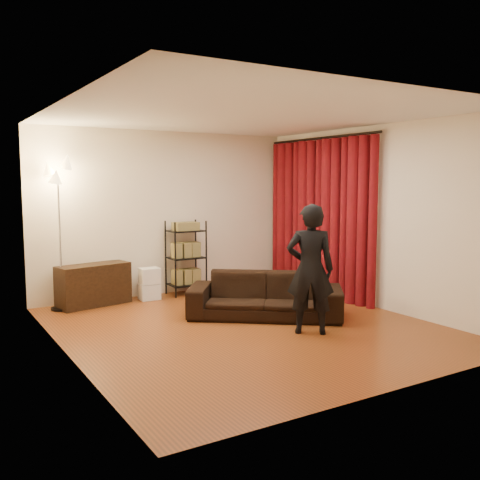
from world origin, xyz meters
TOP-DOWN VIEW (x-y plane):
  - floor at (0.00, 0.00)m, footprint 5.00×5.00m
  - ceiling at (0.00, 0.00)m, footprint 5.00×5.00m
  - wall_back at (0.00, 2.50)m, footprint 5.00×0.00m
  - wall_front at (0.00, -2.50)m, footprint 5.00×0.00m
  - wall_left at (-2.25, 0.00)m, footprint 0.00×5.00m
  - wall_right at (2.25, 0.00)m, footprint 0.00×5.00m
  - curtain_rod at (2.15, 1.12)m, footprint 0.04×2.65m
  - curtain at (2.13, 1.12)m, footprint 0.22×2.65m
  - sofa at (0.50, 0.29)m, footprint 2.16×1.92m
  - person at (0.53, -0.65)m, footprint 0.70×0.66m
  - media_cabinet at (-1.33, 2.23)m, footprint 1.14×0.63m
  - storage_boxes at (-0.46, 2.16)m, footprint 0.32×0.26m
  - wire_shelf at (0.22, 2.24)m, footprint 0.56×0.40m
  - floor_lamp at (-1.81, 2.20)m, footprint 0.40×0.40m

SIDE VIEW (x-z plane):
  - floor at x=0.00m, z-range 0.00..0.00m
  - storage_boxes at x=-0.46m, z-range 0.00..0.51m
  - sofa at x=0.50m, z-range 0.00..0.61m
  - media_cabinet at x=-1.33m, z-range 0.00..0.63m
  - wire_shelf at x=0.22m, z-range 0.00..1.23m
  - person at x=0.53m, z-range 0.00..1.61m
  - floor_lamp at x=-1.81m, z-range 0.00..2.16m
  - curtain at x=2.13m, z-range 0.00..2.55m
  - wall_back at x=0.00m, z-range -1.15..3.85m
  - wall_front at x=0.00m, z-range -1.15..3.85m
  - wall_left at x=-2.25m, z-range -1.15..3.85m
  - wall_right at x=2.25m, z-range -1.15..3.85m
  - curtain_rod at x=2.15m, z-range 2.56..2.60m
  - ceiling at x=0.00m, z-range 2.70..2.70m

